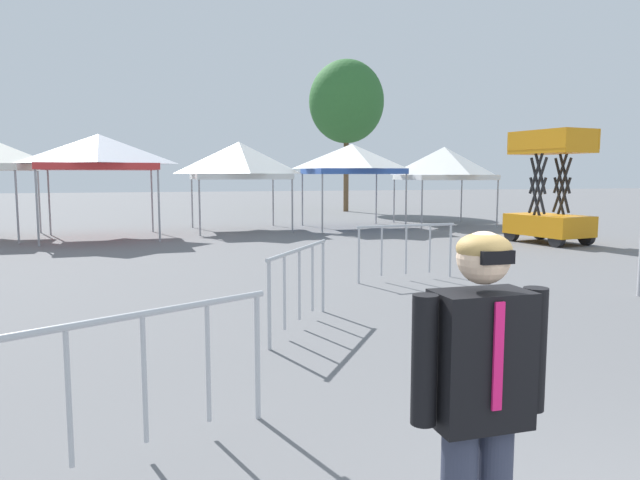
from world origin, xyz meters
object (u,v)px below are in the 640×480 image
crowd_barrier_near_person (299,272)px  canopy_tent_right_of_center (352,159)px  tree_behind_tents_center (346,102)px  crowd_barrier_by_lift (406,241)px  canopy_tent_behind_right (99,152)px  scissor_lift (549,208)px  person_foreground (479,400)px  crowd_barrier_mid_lot (144,355)px  canopy_tent_far_left (444,163)px  canopy_tent_behind_left (239,161)px

crowd_barrier_near_person → canopy_tent_right_of_center: bearing=67.9°
tree_behind_tents_center → crowd_barrier_by_lift: bearing=-105.7°
canopy_tent_behind_right → scissor_lift: bearing=-21.8°
canopy_tent_behind_right → canopy_tent_right_of_center: size_ratio=1.08×
person_foreground → crowd_barrier_mid_lot: size_ratio=0.94×
canopy_tent_right_of_center → crowd_barrier_mid_lot: (-7.48, -16.84, -1.85)m
tree_behind_tents_center → crowd_barrier_near_person: tree_behind_tents_center is taller
crowd_barrier_near_person → crowd_barrier_mid_lot: bearing=-121.6°
canopy_tent_far_left → crowd_barrier_by_lift: canopy_tent_far_left is taller
crowd_barrier_mid_lot → scissor_lift: bearing=42.6°
person_foreground → crowd_barrier_near_person: (0.50, 5.16, -0.28)m
canopy_tent_behind_left → canopy_tent_far_left: size_ratio=0.96×
scissor_lift → person_foreground: bearing=-128.6°
crowd_barrier_by_lift → crowd_barrier_mid_lot: 7.70m
canopy_tent_right_of_center → crowd_barrier_near_person: canopy_tent_right_of_center is taller
canopy_tent_far_left → scissor_lift: (-0.10, -6.68, -1.42)m
tree_behind_tents_center → crowd_barrier_near_person: size_ratio=4.68×
canopy_tent_behind_left → crowd_barrier_by_lift: canopy_tent_behind_left is taller
canopy_tent_right_of_center → person_foreground: canopy_tent_right_of_center is taller
scissor_lift → canopy_tent_behind_left: bearing=141.0°
crowd_barrier_near_person → crowd_barrier_mid_lot: (-1.93, -3.14, 0.00)m
canopy_tent_behind_right → crowd_barrier_near_person: bearing=-75.2°
canopy_tent_behind_left → tree_behind_tents_center: bearing=52.2°
scissor_lift → person_foreground: size_ratio=1.85×
tree_behind_tents_center → crowd_barrier_near_person: bearing=-110.3°
person_foreground → canopy_tent_behind_right: bearing=99.0°
person_foreground → crowd_barrier_near_person: size_ratio=1.01×
canopy_tent_behind_right → crowd_barrier_mid_lot: bearing=-85.0°
canopy_tent_behind_right → crowd_barrier_near_person: size_ratio=2.08×
canopy_tent_far_left → person_foreground: 21.73m
crowd_barrier_by_lift → crowd_barrier_mid_lot: same height
scissor_lift → crowd_barrier_near_person: bearing=-142.2°
canopy_tent_right_of_center → crowd_barrier_near_person: (-5.55, -13.70, -1.85)m
person_foreground → canopy_tent_right_of_center: bearing=72.2°
canopy_tent_right_of_center → canopy_tent_far_left: canopy_tent_right_of_center is taller
canopy_tent_behind_right → crowd_barrier_by_lift: canopy_tent_behind_right is taller
canopy_tent_far_left → crowd_barrier_by_lift: 13.13m
canopy_tent_behind_left → crowd_barrier_mid_lot: (-3.26, -17.11, -1.77)m
canopy_tent_right_of_center → tree_behind_tents_center: (3.08, 9.69, 3.34)m
canopy_tent_far_left → person_foreground: bearing=-117.7°
canopy_tent_behind_left → canopy_tent_far_left: 8.26m
tree_behind_tents_center → crowd_barrier_mid_lot: bearing=-111.7°
canopy_tent_right_of_center → person_foreground: 19.87m
crowd_barrier_near_person → crowd_barrier_mid_lot: size_ratio=0.93×
canopy_tent_behind_left → tree_behind_tents_center: 12.41m
scissor_lift → crowd_barrier_by_lift: 8.00m
person_foreground → tree_behind_tents_center: 30.38m
canopy_tent_behind_right → person_foreground: (2.80, -17.62, -1.69)m
scissor_lift → tree_behind_tents_center: 16.79m
person_foreground → crowd_barrier_by_lift: 8.73m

